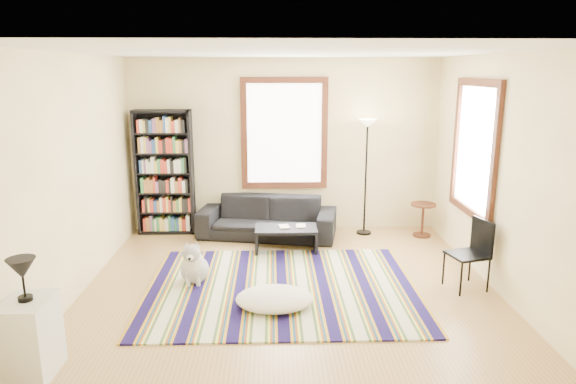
{
  "coord_description": "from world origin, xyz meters",
  "views": [
    {
      "loc": [
        -0.19,
        -5.81,
        2.61
      ],
      "look_at": [
        0.0,
        0.5,
        1.1
      ],
      "focal_mm": 32.0,
      "sensor_mm": 36.0,
      "label": 1
    }
  ],
  "objects_px": {
    "coffee_table": "(286,239)",
    "side_table": "(423,220)",
    "dog": "(195,261)",
    "floor_lamp": "(366,178)",
    "floor_cushion": "(274,299)",
    "white_cabinet": "(31,338)",
    "sofa": "(267,217)",
    "bookshelf": "(165,173)",
    "folding_chair": "(467,255)"
  },
  "relations": [
    {
      "from": "coffee_table",
      "to": "side_table",
      "type": "xyz_separation_m",
      "value": [
        2.2,
        0.62,
        0.09
      ]
    },
    {
      "from": "side_table",
      "to": "dog",
      "type": "xyz_separation_m",
      "value": [
        -3.38,
        -1.73,
        0.01
      ]
    },
    {
      "from": "floor_lamp",
      "to": "side_table",
      "type": "height_order",
      "value": "floor_lamp"
    },
    {
      "from": "floor_cushion",
      "to": "floor_lamp",
      "type": "bearing_deg",
      "value": 60.91
    },
    {
      "from": "coffee_table",
      "to": "white_cabinet",
      "type": "distance_m",
      "value": 3.85
    },
    {
      "from": "sofa",
      "to": "bookshelf",
      "type": "bearing_deg",
      "value": -178.94
    },
    {
      "from": "sofa",
      "to": "floor_cushion",
      "type": "distance_m",
      "value": 2.56
    },
    {
      "from": "white_cabinet",
      "to": "sofa",
      "type": "bearing_deg",
      "value": 62.42
    },
    {
      "from": "dog",
      "to": "side_table",
      "type": "bearing_deg",
      "value": 27.65
    },
    {
      "from": "dog",
      "to": "floor_cushion",
      "type": "bearing_deg",
      "value": -36.57
    },
    {
      "from": "side_table",
      "to": "white_cabinet",
      "type": "xyz_separation_m",
      "value": [
        -4.5,
        -3.71,
        0.08
      ]
    },
    {
      "from": "side_table",
      "to": "folding_chair",
      "type": "bearing_deg",
      "value": -91.42
    },
    {
      "from": "floor_cushion",
      "to": "floor_lamp",
      "type": "xyz_separation_m",
      "value": [
        1.48,
        2.65,
        0.82
      ]
    },
    {
      "from": "bookshelf",
      "to": "folding_chair",
      "type": "distance_m",
      "value": 4.74
    },
    {
      "from": "folding_chair",
      "to": "white_cabinet",
      "type": "height_order",
      "value": "folding_chair"
    },
    {
      "from": "bookshelf",
      "to": "floor_cushion",
      "type": "distance_m",
      "value": 3.43
    },
    {
      "from": "floor_lamp",
      "to": "white_cabinet",
      "type": "distance_m",
      "value": 5.32
    },
    {
      "from": "sofa",
      "to": "folding_chair",
      "type": "relative_size",
      "value": 2.51
    },
    {
      "from": "coffee_table",
      "to": "side_table",
      "type": "bearing_deg",
      "value": 15.77
    },
    {
      "from": "side_table",
      "to": "floor_lamp",
      "type": "bearing_deg",
      "value": 169.58
    },
    {
      "from": "bookshelf",
      "to": "white_cabinet",
      "type": "distance_m",
      "value": 4.12
    },
    {
      "from": "bookshelf",
      "to": "floor_lamp",
      "type": "distance_m",
      "value": 3.22
    },
    {
      "from": "white_cabinet",
      "to": "dog",
      "type": "xyz_separation_m",
      "value": [
        1.12,
        1.98,
        -0.07
      ]
    },
    {
      "from": "sofa",
      "to": "side_table",
      "type": "relative_size",
      "value": 3.99
    },
    {
      "from": "bookshelf",
      "to": "coffee_table",
      "type": "distance_m",
      "value": 2.3
    },
    {
      "from": "floor_lamp",
      "to": "dog",
      "type": "relative_size",
      "value": 3.36
    },
    {
      "from": "bookshelf",
      "to": "folding_chair",
      "type": "xyz_separation_m",
      "value": [
        4.08,
        -2.36,
        -0.57
      ]
    },
    {
      "from": "coffee_table",
      "to": "white_cabinet",
      "type": "bearing_deg",
      "value": -126.64
    },
    {
      "from": "coffee_table",
      "to": "folding_chair",
      "type": "xyz_separation_m",
      "value": [
        2.15,
        -1.4,
        0.25
      ]
    },
    {
      "from": "folding_chair",
      "to": "bookshelf",
      "type": "bearing_deg",
      "value": 134.95
    },
    {
      "from": "coffee_table",
      "to": "floor_cushion",
      "type": "relative_size",
      "value": 1.03
    },
    {
      "from": "bookshelf",
      "to": "white_cabinet",
      "type": "relative_size",
      "value": 2.86
    },
    {
      "from": "coffee_table",
      "to": "white_cabinet",
      "type": "relative_size",
      "value": 1.29
    },
    {
      "from": "side_table",
      "to": "floor_cushion",
      "type": "bearing_deg",
      "value": -133.81
    },
    {
      "from": "floor_cushion",
      "to": "floor_lamp",
      "type": "height_order",
      "value": "floor_lamp"
    },
    {
      "from": "floor_lamp",
      "to": "sofa",
      "type": "bearing_deg",
      "value": -176.37
    },
    {
      "from": "bookshelf",
      "to": "folding_chair",
      "type": "bearing_deg",
      "value": -30.06
    },
    {
      "from": "sofa",
      "to": "white_cabinet",
      "type": "distance_m",
      "value": 4.28
    },
    {
      "from": "sofa",
      "to": "side_table",
      "type": "distance_m",
      "value": 2.48
    },
    {
      "from": "sofa",
      "to": "floor_lamp",
      "type": "bearing_deg",
      "value": 14.03
    },
    {
      "from": "folding_chair",
      "to": "white_cabinet",
      "type": "xyz_separation_m",
      "value": [
        -4.45,
        -1.69,
        -0.08
      ]
    },
    {
      "from": "bookshelf",
      "to": "floor_lamp",
      "type": "bearing_deg",
      "value": -3.02
    },
    {
      "from": "folding_chair",
      "to": "sofa",
      "type": "bearing_deg",
      "value": 124.36
    },
    {
      "from": "sofa",
      "to": "folding_chair",
      "type": "height_order",
      "value": "folding_chair"
    },
    {
      "from": "white_cabinet",
      "to": "floor_lamp",
      "type": "bearing_deg",
      "value": 47.71
    },
    {
      "from": "coffee_table",
      "to": "bookshelf",
      "type": "bearing_deg",
      "value": 153.5
    },
    {
      "from": "white_cabinet",
      "to": "floor_cushion",
      "type": "bearing_deg",
      "value": 30.61
    },
    {
      "from": "folding_chair",
      "to": "white_cabinet",
      "type": "bearing_deg",
      "value": -174.2
    },
    {
      "from": "coffee_table",
      "to": "white_cabinet",
      "type": "height_order",
      "value": "white_cabinet"
    },
    {
      "from": "dog",
      "to": "sofa",
      "type": "bearing_deg",
      "value": 64.03
    }
  ]
}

